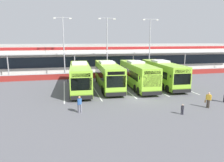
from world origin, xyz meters
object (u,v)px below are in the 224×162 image
coach_bus_centre (137,75)px  lamp_post_west (64,43)px  pedestrian_in_dark_coat (80,104)px  coach_bus_left_centre (108,75)px  pedestrian_child (182,109)px  lamp_post_east (150,43)px  coach_bus_leftmost (80,77)px  coach_bus_right_centre (162,74)px  lamp_post_centre (107,43)px  pedestrian_with_handbag (208,100)px

coach_bus_centre → lamp_post_west: bearing=132.4°
coach_bus_centre → pedestrian_in_dark_coat: size_ratio=7.57×
coach_bus_left_centre → pedestrian_child: (4.38, -12.60, -1.24)m
coach_bus_centre → lamp_post_east: size_ratio=1.11×
coach_bus_centre → coach_bus_leftmost: bearing=179.7°
coach_bus_right_centre → coach_bus_leftmost: bearing=-179.1°
coach_bus_leftmost → coach_bus_centre: (8.37, -0.04, 0.00)m
pedestrian_in_dark_coat → lamp_post_west: (-1.23, 20.73, 5.42)m
coach_bus_left_centre → lamp_post_east: bearing=43.0°
pedestrian_in_dark_coat → lamp_post_centre: lamp_post_centre is taller
coach_bus_left_centre → lamp_post_west: bearing=119.5°
pedestrian_child → lamp_post_centre: size_ratio=0.09×
coach_bus_left_centre → pedestrian_child: coach_bus_left_centre is taller
pedestrian_in_dark_coat → coach_bus_left_centre: bearing=63.8°
pedestrian_in_dark_coat → lamp_post_east: (15.47, 19.79, 5.42)m
coach_bus_leftmost → coach_bus_left_centre: (4.09, 0.52, 0.00)m
coach_bus_leftmost → pedestrian_with_handbag: 16.32m
coach_bus_right_centre → pedestrian_in_dark_coat: bearing=-144.2°
coach_bus_left_centre → coach_bus_centre: 4.32m
coach_bus_right_centre → lamp_post_west: 18.85m
pedestrian_in_dark_coat → coach_bus_centre: bearing=45.6°
coach_bus_centre → pedestrian_in_dark_coat: bearing=-134.4°
coach_bus_leftmost → coach_bus_right_centre: bearing=0.9°
coach_bus_left_centre → coach_bus_right_centre: (8.43, -0.33, 0.00)m
coach_bus_right_centre → lamp_post_east: size_ratio=1.11×
coach_bus_left_centre → lamp_post_west: lamp_post_west is taller
pedestrian_in_dark_coat → lamp_post_east: bearing=52.0°
pedestrian_child → lamp_post_west: (-10.49, 23.41, 5.75)m
coach_bus_centre → lamp_post_east: bearing=58.8°
coach_bus_centre → lamp_post_west: (-10.39, 11.37, 4.50)m
coach_bus_leftmost → lamp_post_east: (14.68, 10.38, 4.50)m
lamp_post_west → coach_bus_left_centre: bearing=-60.5°
coach_bus_right_centre → lamp_post_east: 11.35m
pedestrian_with_handbag → lamp_post_east: 22.10m
coach_bus_left_centre → coach_bus_centre: same height
pedestrian_with_handbag → pedestrian_child: bearing=-161.9°
coach_bus_right_centre → lamp_post_east: bearing=78.0°
coach_bus_right_centre → pedestrian_with_handbag: 11.12m
pedestrian_with_handbag → pedestrian_in_dark_coat: size_ratio=1.00×
coach_bus_leftmost → pedestrian_child: bearing=-55.0°
coach_bus_centre → lamp_post_west: size_ratio=1.11×
coach_bus_right_centre → pedestrian_with_handbag: size_ratio=7.57×
coach_bus_centre → pedestrian_child: 12.10m
coach_bus_centre → pedestrian_in_dark_coat: coach_bus_centre is taller
pedestrian_child → lamp_post_east: size_ratio=0.09×
pedestrian_child → lamp_post_west: bearing=114.1°
lamp_post_centre → lamp_post_east: 8.68m
coach_bus_centre → lamp_post_centre: bearing=102.8°
coach_bus_left_centre → coach_bus_leftmost: bearing=-172.7°
coach_bus_right_centre → pedestrian_in_dark_coat: 16.43m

